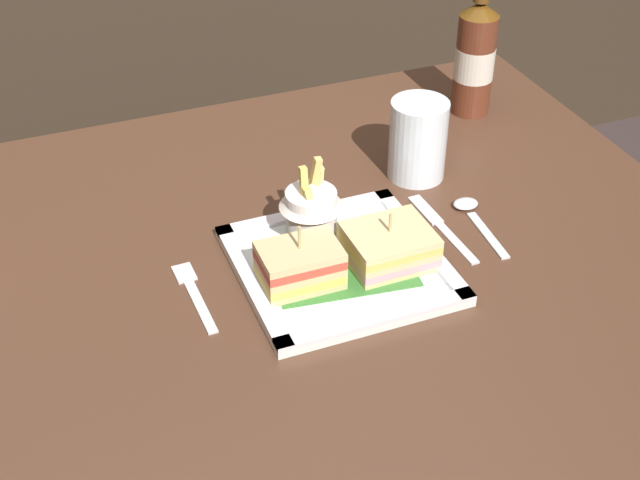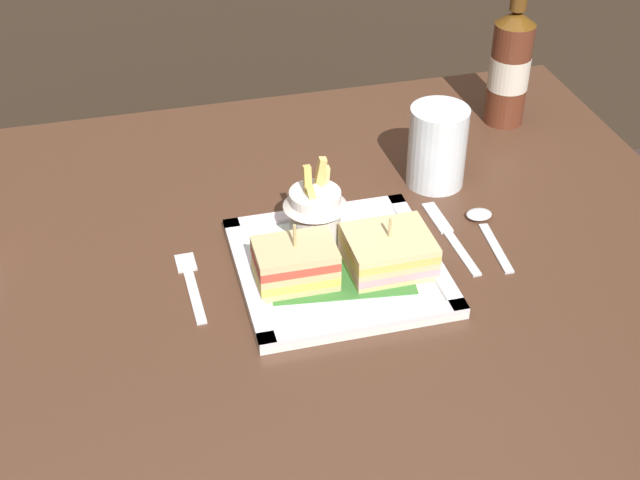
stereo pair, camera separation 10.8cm
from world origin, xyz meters
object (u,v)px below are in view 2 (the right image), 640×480
Objects in this scene: fries_cup at (315,207)px; beer_bottle at (510,64)px; sandwich_half_right at (389,252)px; square_plate at (338,267)px; spoon at (484,223)px; dining_table at (303,322)px; fork at (191,282)px; sandwich_half_left at (295,264)px; knife at (449,234)px; water_glass at (437,151)px.

fries_cup is 0.45m from beer_bottle.
fries_cup reaches higher than sandwich_half_right.
fries_cup reaches higher than square_plate.
fries_cup is at bearing 104.36° from square_plate.
dining_table is at bearing -177.28° from spoon.
square_plate is at bearing -6.98° from fork.
fries_cup reaches higher than dining_table.
spoon is (0.27, 0.06, -0.03)m from sandwich_half_left.
fork and knife have the same top height.
knife is (-0.20, -0.27, -0.10)m from beer_bottle.
dining_table is 11.41× the size of sandwich_half_left.
fork is at bearing -167.88° from fries_cup.
spoon is (0.25, 0.01, 0.11)m from dining_table.
beer_bottle reaches higher than fries_cup.
water_glass is 0.14m from knife.
spoon is at bearing -78.32° from water_glass.
fork is at bearing 161.81° from sandwich_half_left.
water_glass reaches higher than sandwich_half_left.
sandwich_half_right is at bearing -132.45° from beer_bottle.
sandwich_half_right is (0.10, -0.05, 0.14)m from dining_table.
dining_table is 0.22m from knife.
water_glass is (0.19, 0.16, 0.04)m from square_plate.
spoon is (-0.14, -0.26, -0.09)m from beer_bottle.
square_plate is 0.95× the size of beer_bottle.
beer_bottle reaches higher than spoon.
sandwich_half_right is at bearing -151.49° from knife.
water_glass reaches higher than knife.
dining_table is 8.07× the size of spoon.
square_plate is 0.07m from sandwich_half_right.
sandwich_half_left is 0.83× the size of water_glass.
sandwich_half_left is 0.53m from beer_bottle.
square_plate is 0.25m from water_glass.
beer_bottle is at bearing 54.07° from knife.
square_plate reaches higher than knife.
sandwich_half_right is 0.63× the size of knife.
sandwich_half_right is 0.40× the size of beer_bottle.
sandwich_half_left reaches higher than dining_table.
fork is at bearing -151.96° from beer_bottle.
sandwich_half_right is 0.76× the size of spoon.
water_glass reaches higher than fork.
beer_bottle is at bearing 47.55° from sandwich_half_right.
square_plate reaches higher than spoon.
water_glass reaches higher than dining_table.
beer_bottle is (0.30, 0.33, 0.06)m from sandwich_half_right.
sandwich_half_left is (-0.02, -0.05, 0.14)m from dining_table.
fries_cup is at bearing -146.01° from beer_bottle.
water_glass is (0.13, 0.18, 0.02)m from sandwich_half_right.
water_glass is (0.25, 0.18, 0.01)m from sandwich_half_left.
fork is (-0.24, 0.04, -0.03)m from sandwich_half_right.
dining_table is 4.44× the size of square_plate.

